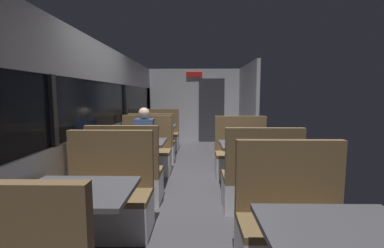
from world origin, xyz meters
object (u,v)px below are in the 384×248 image
object	(u,v)px
bench_near_window_facing_entry	(108,203)
bench_mid_window_facing_entry	(146,156)
dining_table_far_window	(157,130)
coffee_cup_primary	(252,143)
bench_mid_window_facing_end	(127,179)
bench_far_window_facing_entry	(161,137)
bench_rear_aisle_facing_end	(260,185)
bench_far_window_facing_end	(153,148)
dining_table_near_window	(77,201)
dining_table_rear_aisle	(250,150)
bench_rear_aisle_facing_entry	(241,159)
dining_table_front_aisle	(342,247)
dining_table_mid_window	(137,147)
bench_front_aisle_facing_entry	(294,233)
seated_passenger	(145,146)
coffee_cup_secondary	(146,140)

from	to	relation	value
bench_near_window_facing_entry	bench_mid_window_facing_entry	world-z (taller)	same
dining_table_far_window	coffee_cup_primary	bearing A→B (deg)	-54.70
bench_mid_window_facing_end	bench_far_window_facing_entry	xyz separation A→B (m)	(0.00, 3.58, 0.00)
bench_mid_window_facing_entry	bench_rear_aisle_facing_end	size ratio (longest dim) A/B	1.00
bench_far_window_facing_end	bench_rear_aisle_facing_end	world-z (taller)	same
bench_far_window_facing_entry	dining_table_near_window	bearing A→B (deg)	-90.00
bench_mid_window_facing_end	dining_table_far_window	size ratio (longest dim) A/B	1.22
bench_mid_window_facing_end	coffee_cup_primary	size ratio (longest dim) A/B	12.22
bench_mid_window_facing_entry	dining_table_rear_aisle	size ratio (longest dim) A/B	1.22
bench_far_window_facing_end	bench_rear_aisle_facing_entry	world-z (taller)	same
bench_mid_window_facing_end	dining_table_front_aisle	size ratio (longest dim) A/B	1.22
dining_table_mid_window	bench_mid_window_facing_end	world-z (taller)	bench_mid_window_facing_end
bench_near_window_facing_entry	bench_front_aisle_facing_entry	world-z (taller)	same
dining_table_mid_window	dining_table_front_aisle	bearing A→B (deg)	-57.23
bench_mid_window_facing_entry	dining_table_front_aisle	distance (m)	3.93
seated_passenger	coffee_cup_secondary	xyz separation A→B (m)	(0.17, -0.74, 0.25)
dining_table_front_aisle	bench_front_aisle_facing_entry	world-z (taller)	bench_front_aisle_facing_entry
dining_table_near_window	bench_front_aisle_facing_entry	size ratio (longest dim) A/B	0.82
dining_table_near_window	bench_rear_aisle_facing_entry	bearing A→B (deg)	56.26
bench_near_window_facing_entry	dining_table_rear_aisle	xyz separation A→B (m)	(1.79, 1.28, 0.31)
dining_table_rear_aisle	bench_rear_aisle_facing_end	world-z (taller)	bench_rear_aisle_facing_end
bench_rear_aisle_facing_end	bench_mid_window_facing_entry	bearing A→B (deg)	138.23
bench_front_aisle_facing_entry	coffee_cup_secondary	xyz separation A→B (m)	(-1.62, 1.97, 0.46)
dining_table_mid_window	dining_table_far_window	size ratio (longest dim) A/B	1.00
dining_table_front_aisle	bench_front_aisle_facing_entry	size ratio (longest dim) A/B	0.82
coffee_cup_secondary	dining_table_near_window	bearing A→B (deg)	-94.75
bench_far_window_facing_end	dining_table_front_aisle	xyz separation A→B (m)	(1.79, -4.26, 0.31)
dining_table_near_window	bench_far_window_facing_entry	world-z (taller)	bench_far_window_facing_entry
dining_table_mid_window	seated_passenger	distance (m)	0.64
bench_far_window_facing_entry	seated_passenger	size ratio (longest dim) A/B	0.87
dining_table_rear_aisle	bench_front_aisle_facing_entry	bearing A→B (deg)	-90.00
bench_far_window_facing_end	bench_far_window_facing_entry	distance (m)	1.40
dining_table_far_window	dining_table_rear_aisle	world-z (taller)	same
dining_table_mid_window	bench_mid_window_facing_end	bearing A→B (deg)	-90.00
bench_near_window_facing_entry	bench_far_window_facing_entry	xyz separation A→B (m)	(0.00, 4.36, 0.00)
bench_far_window_facing_entry	bench_front_aisle_facing_entry	size ratio (longest dim) A/B	1.00
bench_mid_window_facing_entry	bench_far_window_facing_entry	size ratio (longest dim) A/B	1.00
bench_rear_aisle_facing_end	bench_rear_aisle_facing_entry	world-z (taller)	same
bench_front_aisle_facing_entry	dining_table_rear_aisle	bearing A→B (deg)	90.00
bench_far_window_facing_end	coffee_cup_secondary	size ratio (longest dim) A/B	12.22
bench_rear_aisle_facing_entry	bench_front_aisle_facing_entry	bearing A→B (deg)	-90.00
dining_table_near_window	dining_table_rear_aisle	size ratio (longest dim) A/B	1.00
dining_table_far_window	dining_table_rear_aisle	xyz separation A→B (m)	(1.79, -2.38, 0.00)
bench_far_window_facing_end	bench_far_window_facing_entry	xyz separation A→B (m)	(0.00, 1.40, 0.00)
dining_table_near_window	dining_table_rear_aisle	world-z (taller)	same
dining_table_front_aisle	dining_table_rear_aisle	bearing A→B (deg)	90.00
dining_table_near_window	bench_mid_window_facing_entry	world-z (taller)	bench_mid_window_facing_entry
bench_far_window_facing_end	bench_rear_aisle_facing_entry	size ratio (longest dim) A/B	1.00
dining_table_front_aisle	bench_far_window_facing_end	bearing A→B (deg)	112.78
dining_table_near_window	dining_table_rear_aisle	distance (m)	2.67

